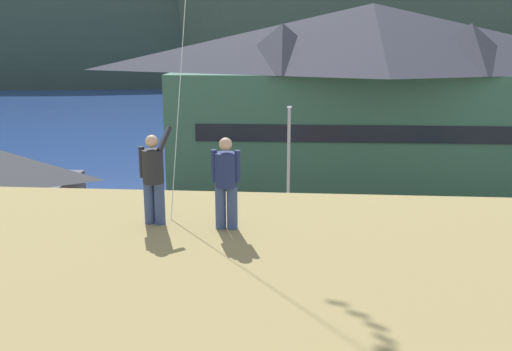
# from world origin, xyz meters

# --- Properties ---
(ground_plane) EXTENTS (600.00, 600.00, 0.00)m
(ground_plane) POSITION_xyz_m (0.00, 0.00, 0.00)
(ground_plane) COLOR #66604C
(parking_lot_pad) EXTENTS (40.00, 20.00, 0.10)m
(parking_lot_pad) POSITION_xyz_m (0.00, 5.00, 0.05)
(parking_lot_pad) COLOR gray
(parking_lot_pad) RESTS_ON ground
(bay_water) EXTENTS (360.00, 84.00, 0.03)m
(bay_water) POSITION_xyz_m (0.00, 60.00, 0.01)
(bay_water) COLOR navy
(bay_water) RESTS_ON ground
(far_hill_west_ridge) EXTENTS (127.77, 50.76, 57.63)m
(far_hill_west_ridge) POSITION_xyz_m (-61.86, 112.45, 0.00)
(far_hill_west_ridge) COLOR #2D3D33
(far_hill_west_ridge) RESTS_ON ground
(far_hill_east_peak) EXTENTS (81.98, 53.68, 93.34)m
(far_hill_east_peak) POSITION_xyz_m (12.25, 109.84, 0.00)
(far_hill_east_peak) COLOR #3D4C38
(far_hill_east_peak) RESTS_ON ground
(harbor_lodge) EXTENTS (28.90, 11.62, 12.43)m
(harbor_lodge) POSITION_xyz_m (7.49, 22.50, 6.60)
(harbor_lodge) COLOR #38604C
(harbor_lodge) RESTS_ON ground
(storage_shed_near_lot) EXTENTS (7.27, 4.73, 4.96)m
(storage_shed_near_lot) POSITION_xyz_m (-11.68, 8.14, 2.57)
(storage_shed_near_lot) COLOR #474C56
(storage_shed_near_lot) RESTS_ON ground
(storage_shed_waterside) EXTENTS (6.69, 5.55, 4.34)m
(storage_shed_waterside) POSITION_xyz_m (-1.51, 24.76, 2.26)
(storage_shed_waterside) COLOR #474C56
(storage_shed_waterside) RESTS_ON ground
(wharf_dock) EXTENTS (3.20, 11.47, 0.70)m
(wharf_dock) POSITION_xyz_m (-0.06, 34.32, 0.35)
(wharf_dock) COLOR #70604C
(wharf_dock) RESTS_ON ground
(moored_boat_wharfside) EXTENTS (2.80, 7.61, 2.16)m
(moored_boat_wharfside) POSITION_xyz_m (-3.60, 33.31, 0.72)
(moored_boat_wharfside) COLOR #A8A399
(moored_boat_wharfside) RESTS_ON ground
(parked_car_corner_spot) EXTENTS (4.24, 2.14, 1.82)m
(parked_car_corner_spot) POSITION_xyz_m (-1.04, 5.51, 1.06)
(parked_car_corner_spot) COLOR black
(parked_car_corner_spot) RESTS_ON parking_lot_pad
(parked_car_front_row_end) EXTENTS (4.31, 2.28, 1.82)m
(parked_car_front_row_end) POSITION_xyz_m (8.28, 6.25, 1.06)
(parked_car_front_row_end) COLOR #236633
(parked_car_front_row_end) RESTS_ON parking_lot_pad
(parked_car_back_row_right) EXTENTS (4.33, 2.32, 1.82)m
(parked_car_back_row_right) POSITION_xyz_m (5.47, 1.35, 1.06)
(parked_car_back_row_right) COLOR red
(parked_car_back_row_right) RESTS_ON parking_lot_pad
(parked_car_back_row_left) EXTENTS (4.23, 2.11, 1.82)m
(parked_car_back_row_left) POSITION_xyz_m (-5.76, 6.14, 1.06)
(parked_car_back_row_left) COLOR red
(parked_car_back_row_left) RESTS_ON parking_lot_pad
(parked_car_front_row_silver) EXTENTS (4.30, 2.25, 1.82)m
(parked_car_front_row_silver) POSITION_xyz_m (-6.83, 1.14, 1.06)
(parked_car_front_row_silver) COLOR black
(parked_car_front_row_silver) RESTS_ON parking_lot_pad
(parked_car_mid_row_far) EXTENTS (4.32, 2.29, 1.82)m
(parked_car_mid_row_far) POSITION_xyz_m (-2.22, -0.65, 1.06)
(parked_car_mid_row_far) COLOR #9EA3A8
(parked_car_mid_row_far) RESTS_ON parking_lot_pad
(parking_light_pole) EXTENTS (0.24, 0.78, 6.76)m
(parking_light_pole) POSITION_xyz_m (2.14, 10.56, 4.01)
(parking_light_pole) COLOR #ADADB2
(parking_light_pole) RESTS_ON parking_lot_pad
(person_kite_flyer) EXTENTS (0.58, 0.63, 1.86)m
(person_kite_flyer) POSITION_xyz_m (-0.10, -7.00, 7.74)
(person_kite_flyer) COLOR #384770
(person_kite_flyer) RESTS_ON grassy_hill_foreground
(person_companion) EXTENTS (0.55, 0.40, 1.74)m
(person_companion) POSITION_xyz_m (1.31, -7.17, 7.73)
(person_companion) COLOR #384770
(person_companion) RESTS_ON grassy_hill_foreground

